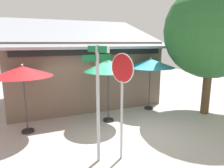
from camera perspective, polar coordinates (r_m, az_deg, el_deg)
name	(u,v)px	position (r m, az deg, el deg)	size (l,w,h in m)	color
ground_plane	(128,132)	(7.83, 4.68, -13.50)	(28.00, 28.00, 0.10)	#ADA8A0
cafe_building	(81,70)	(11.54, -8.86, 3.95)	(7.94, 5.30, 4.70)	#705B4C
street_sign_post	(98,94)	(5.32, -4.01, -2.72)	(0.84, 0.90, 3.21)	#A8AAB2
stop_sign	(122,87)	(5.40, 2.84, -0.81)	(0.30, 0.75, 3.01)	#A8AAB2
patio_umbrella_crimson_left	(23,72)	(7.72, -24.01, 3.17)	(2.07, 2.07, 2.55)	black
patio_umbrella_forest_green_center	(108,66)	(8.13, -1.10, 5.12)	(1.96, 1.96, 2.68)	black
patio_umbrella_teal_right	(150,63)	(9.89, 10.83, 5.76)	(2.32, 2.32, 2.58)	black
shade_tree	(218,33)	(10.17, 27.91, 12.64)	(4.59, 4.16, 5.86)	brown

